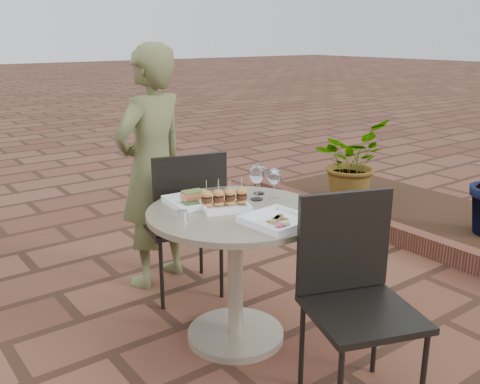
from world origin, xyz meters
TOP-DOWN VIEW (x-y plane):
  - ground at (0.00, 0.00)m, footprint 60.00×60.00m
  - cafe_table at (-0.22, -0.26)m, footprint 0.90×0.90m
  - chair_far at (-0.18, 0.30)m, footprint 0.53×0.53m
  - chair_near at (-0.08, -0.93)m, footprint 0.57×0.57m
  - diner at (-0.22, 0.63)m, footprint 0.65×0.52m
  - plate_salmon at (-0.34, -0.04)m, footprint 0.28×0.28m
  - plate_sliders at (-0.25, -0.20)m, footprint 0.30×0.30m
  - plate_tuna at (-0.19, -0.54)m, footprint 0.30×0.30m
  - wine_glass_right at (0.05, -0.23)m, footprint 0.07×0.07m
  - wine_glass_mid at (-0.03, -0.19)m, footprint 0.08×0.08m
  - wine_glass_far at (0.05, -0.11)m, footprint 0.07×0.07m
  - steel_ramekin at (-0.50, -0.21)m, footprint 0.06×0.06m
  - cutlery_set at (0.08, -0.54)m, footprint 0.12×0.20m
  - planter_curb at (1.60, 0.30)m, footprint 0.12×3.00m
  - mulch_bed at (2.30, 0.30)m, footprint 1.30×3.00m
  - potted_plant_a at (2.02, 0.96)m, footprint 0.86×0.81m

SIDE VIEW (x-z plane):
  - ground at x=0.00m, z-range 0.00..0.00m
  - mulch_bed at x=2.30m, z-range 0.00..0.06m
  - planter_curb at x=1.60m, z-range 0.00..0.15m
  - potted_plant_a at x=2.02m, z-range 0.06..0.82m
  - cafe_table at x=-0.22m, z-range 0.12..0.85m
  - chair_far at x=-0.18m, z-range 0.08..1.01m
  - chair_near at x=-0.08m, z-range 0.08..1.01m
  - cutlery_set at x=0.08m, z-range 0.73..0.73m
  - plate_tuna at x=-0.19m, z-range 0.73..0.76m
  - steel_ramekin at x=-0.50m, z-range 0.73..0.77m
  - plate_salmon at x=-0.34m, z-range 0.71..0.79m
  - plate_sliders at x=-0.25m, z-range 0.69..0.84m
  - diner at x=-0.22m, z-range 0.00..1.54m
  - wine_glass_far at x=0.05m, z-range 0.77..0.94m
  - wine_glass_right at x=0.05m, z-range 0.77..0.94m
  - wine_glass_mid at x=-0.03m, z-range 0.77..0.96m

